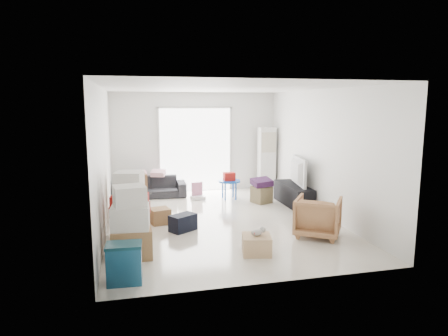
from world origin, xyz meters
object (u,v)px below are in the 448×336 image
ottoman (261,195)px  kids_table (229,180)px  sofa (151,184)px  television (294,182)px  tv_console (294,195)px  ac_tower (267,159)px  wood_crate (257,245)px  armchair (318,215)px  storage_bins (124,263)px

ottoman → kids_table: size_ratio=0.59×
sofa → television: bearing=-24.7°
tv_console → ottoman: (-0.67, 0.40, -0.05)m
ac_tower → television: bearing=-88.4°
tv_console → wood_crate: (-1.84, -2.79, -0.10)m
ottoman → sofa: bearing=154.3°
television → tv_console: bearing=0.0°
sofa → armchair: armchair is taller
ottoman → storage_bins: bearing=-130.5°
sofa → storage_bins: sofa is taller
armchair → ottoman: size_ratio=1.98×
tv_console → television: (0.00, 0.00, 0.32)m
ac_tower → wood_crate: ac_tower is taller
sofa → armchair: size_ratio=2.26×
sofa → kids_table: size_ratio=2.64×
kids_table → sofa: bearing=160.1°
tv_console → ottoman: tv_console is taller
kids_table → tv_console: bearing=-35.4°
tv_console → storage_bins: storage_bins is taller
armchair → kids_table: size_ratio=1.17×
television → wood_crate: 3.36m
storage_bins → ottoman: bearing=49.5°
ac_tower → sofa: size_ratio=0.97×
ac_tower → wood_crate: size_ratio=3.88×
sofa → kids_table: bearing=-17.7°
storage_bins → kids_table: 5.04m
ac_tower → sofa: (-3.21, -0.15, -0.52)m
ac_tower → kids_table: ac_tower is taller
armchair → kids_table: bearing=-40.3°
ac_tower → ottoman: ac_tower is taller
ac_tower → ottoman: (-0.62, -1.40, -0.67)m
ac_tower → storage_bins: (-3.85, -5.18, -0.60)m
armchair → television: bearing=-67.8°
ac_tower → television: (0.05, -1.80, -0.31)m
storage_bins → wood_crate: storage_bins is taller
tv_console → sofa: (-3.26, 1.65, 0.11)m
storage_bins → ottoman: storage_bins is taller
storage_bins → ottoman: (3.23, 3.79, -0.08)m
ac_tower → ottoman: bearing=-113.8°
ac_tower → television: size_ratio=1.54×
sofa → armchair: 4.76m
television → sofa: (-3.26, 1.65, -0.22)m
television → storage_bins: television is taller
sofa → kids_table: 2.05m
sofa → ottoman: bearing=-23.6°
tv_console → armchair: armchair is taller
kids_table → storage_bins: bearing=-120.5°
ac_tower → ottoman: size_ratio=4.36×
sofa → wood_crate: bearing=-70.1°
ottoman → wood_crate: ottoman is taller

